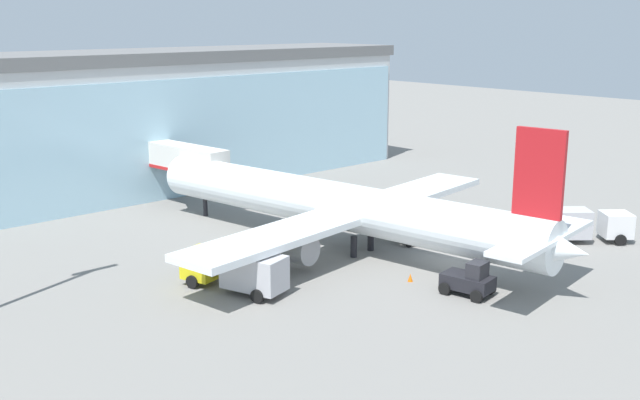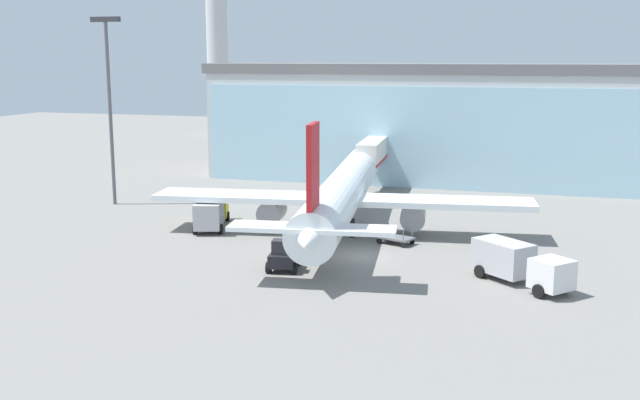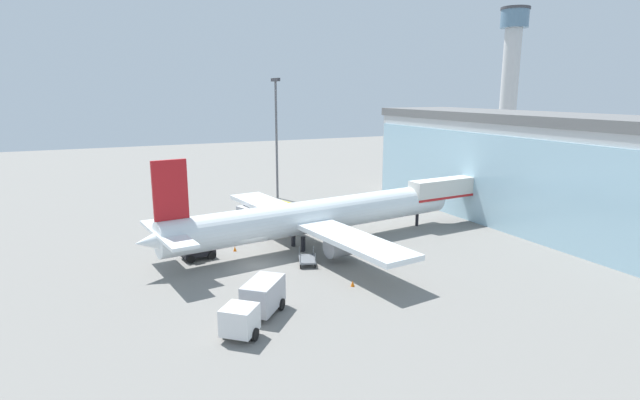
# 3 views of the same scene
# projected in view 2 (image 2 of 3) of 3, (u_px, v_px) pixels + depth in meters

# --- Properties ---
(ground) EXTENTS (240.00, 240.00, 0.00)m
(ground) POSITION_uv_depth(u_px,v_px,m) (360.00, 257.00, 56.79)
(ground) COLOR gray
(terminal_building) EXTENTS (55.78, 13.40, 14.11)m
(terminal_building) POSITION_uv_depth(u_px,v_px,m) (435.00, 123.00, 90.52)
(terminal_building) COLOR #BBBBBB
(terminal_building) RESTS_ON ground
(jet_bridge) EXTENTS (3.28, 11.70, 5.90)m
(jet_bridge) POSITION_uv_depth(u_px,v_px,m) (374.00, 152.00, 83.36)
(jet_bridge) COLOR silver
(jet_bridge) RESTS_ON ground
(control_tower) EXTENTS (6.66, 6.66, 35.89)m
(control_tower) POSITION_uv_depth(u_px,v_px,m) (217.00, 26.00, 139.96)
(control_tower) COLOR silver
(control_tower) RESTS_ON ground
(apron_light_mast) EXTENTS (3.20, 0.40, 18.79)m
(apron_light_mast) POSITION_uv_depth(u_px,v_px,m) (109.00, 95.00, 74.90)
(apron_light_mast) COLOR #59595E
(apron_light_mast) RESTS_ON ground
(airplane) EXTENTS (32.47, 39.07, 10.74)m
(airplane) POSITION_uv_depth(u_px,v_px,m) (342.00, 194.00, 64.48)
(airplane) COLOR white
(airplane) RESTS_ON ground
(catering_truck) EXTENTS (4.28, 7.62, 2.65)m
(catering_truck) POSITION_uv_depth(u_px,v_px,m) (211.00, 212.00, 66.01)
(catering_truck) COLOR yellow
(catering_truck) RESTS_ON ground
(fuel_truck) EXTENTS (6.96, 6.44, 2.65)m
(fuel_truck) POSITION_uv_depth(u_px,v_px,m) (518.00, 263.00, 49.68)
(fuel_truck) COLOR silver
(fuel_truck) RESTS_ON ground
(baggage_cart) EXTENTS (3.17, 2.44, 1.50)m
(baggage_cart) POSITION_uv_depth(u_px,v_px,m) (396.00, 238.00, 60.53)
(baggage_cart) COLOR slate
(baggage_cart) RESTS_ON ground
(pushback_tug) EXTENTS (2.62, 3.45, 2.30)m
(pushback_tug) POSITION_uv_depth(u_px,v_px,m) (284.00, 256.00, 53.17)
(pushback_tug) COLOR black
(pushback_tug) RESTS_ON ground
(safety_cone_nose) EXTENTS (0.36, 0.36, 0.55)m
(safety_cone_nose) POSITION_uv_depth(u_px,v_px,m) (291.00, 251.00, 57.48)
(safety_cone_nose) COLOR orange
(safety_cone_nose) RESTS_ON ground
(safety_cone_wingtip) EXTENTS (0.36, 0.36, 0.55)m
(safety_cone_wingtip) POSITION_uv_depth(u_px,v_px,m) (484.00, 243.00, 59.89)
(safety_cone_wingtip) COLOR orange
(safety_cone_wingtip) RESTS_ON ground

